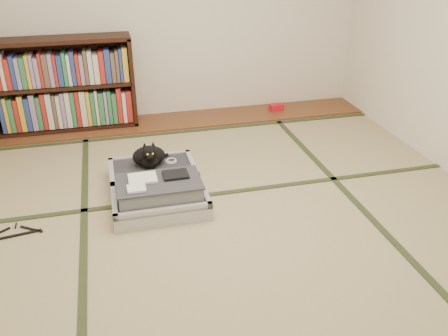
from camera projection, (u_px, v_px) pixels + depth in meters
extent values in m
plane|color=tan|center=(229.00, 222.00, 3.36)|extent=(4.50, 4.50, 0.00)
cube|color=brown|center=(182.00, 120.00, 5.08)|extent=(4.00, 0.50, 0.02)
cube|color=red|center=(276.00, 107.00, 5.32)|extent=(0.16, 0.11, 0.07)
plane|color=silver|center=(173.00, 1.00, 4.76)|extent=(4.00, 0.00, 4.00)
cube|color=#2D381E|center=(84.00, 242.00, 3.14)|extent=(0.05, 4.50, 0.01)
cube|color=#2D381E|center=(357.00, 203.00, 3.58)|extent=(0.05, 4.50, 0.01)
cube|color=#2D381E|center=(216.00, 194.00, 3.71)|extent=(4.00, 0.05, 0.01)
cube|color=#2D381E|center=(187.00, 131.00, 4.83)|extent=(4.00, 0.05, 0.01)
cube|color=black|center=(132.00, 80.00, 4.83)|extent=(0.04, 0.31, 0.88)
cube|color=black|center=(70.00, 126.00, 4.88)|extent=(1.37, 0.31, 0.04)
cube|color=black|center=(57.00, 40.00, 4.48)|extent=(1.37, 0.31, 0.04)
cube|color=black|center=(64.00, 85.00, 4.68)|extent=(1.31, 0.31, 0.03)
cube|color=black|center=(64.00, 81.00, 4.81)|extent=(1.37, 0.02, 0.88)
cube|color=gray|center=(67.00, 107.00, 4.77)|extent=(1.24, 0.22, 0.37)
cube|color=gray|center=(61.00, 67.00, 4.58)|extent=(1.24, 0.22, 0.33)
cube|color=silver|center=(160.00, 204.00, 3.47)|extent=(0.69, 0.46, 0.12)
cube|color=#2F2F36|center=(160.00, 200.00, 3.46)|extent=(0.61, 0.39, 0.09)
cube|color=silver|center=(164.00, 211.00, 3.26)|extent=(0.69, 0.04, 0.05)
cube|color=silver|center=(156.00, 182.00, 3.62)|extent=(0.69, 0.04, 0.05)
cube|color=silver|center=(114.00, 202.00, 3.37)|extent=(0.04, 0.46, 0.05)
cube|color=silver|center=(204.00, 191.00, 3.51)|extent=(0.04, 0.46, 0.05)
cube|color=silver|center=(153.00, 175.00, 3.86)|extent=(0.69, 0.46, 0.12)
cube|color=#2F2F36|center=(153.00, 172.00, 3.85)|extent=(0.61, 0.39, 0.09)
cube|color=silver|center=(156.00, 180.00, 3.65)|extent=(0.69, 0.04, 0.05)
cube|color=silver|center=(150.00, 157.00, 4.02)|extent=(0.69, 0.04, 0.05)
cube|color=silver|center=(112.00, 173.00, 3.76)|extent=(0.04, 0.46, 0.05)
cube|color=silver|center=(192.00, 164.00, 3.91)|extent=(0.04, 0.46, 0.05)
cylinder|color=black|center=(156.00, 181.00, 3.64)|extent=(0.62, 0.02, 0.02)
cube|color=gray|center=(159.00, 190.00, 3.42)|extent=(0.59, 0.36, 0.12)
cube|color=#3A3940|center=(159.00, 182.00, 3.39)|extent=(0.61, 0.38, 0.01)
cube|color=white|center=(143.00, 178.00, 3.39)|extent=(0.20, 0.17, 0.02)
cube|color=black|center=(175.00, 175.00, 3.44)|extent=(0.18, 0.15, 0.02)
cube|color=white|center=(136.00, 188.00, 3.26)|extent=(0.13, 0.11, 0.02)
cube|color=white|center=(135.00, 223.00, 3.23)|extent=(0.06, 0.01, 0.04)
cube|color=white|center=(151.00, 222.00, 3.26)|extent=(0.05, 0.01, 0.03)
cube|color=orange|center=(197.00, 215.00, 3.33)|extent=(0.05, 0.01, 0.03)
cube|color=#197F33|center=(188.00, 214.00, 3.30)|extent=(0.04, 0.01, 0.03)
ellipsoid|color=black|center=(149.00, 156.00, 3.83)|extent=(0.27, 0.17, 0.17)
ellipsoid|color=black|center=(150.00, 162.00, 3.77)|extent=(0.13, 0.10, 0.10)
ellipsoid|color=black|center=(150.00, 152.00, 3.70)|extent=(0.11, 0.10, 0.11)
sphere|color=black|center=(150.00, 157.00, 3.67)|extent=(0.05, 0.05, 0.05)
cone|color=black|center=(145.00, 145.00, 3.68)|extent=(0.04, 0.05, 0.05)
cone|color=black|center=(153.00, 144.00, 3.70)|extent=(0.04, 0.05, 0.05)
sphere|color=#A5BF33|center=(148.00, 154.00, 3.65)|extent=(0.02, 0.02, 0.02)
sphere|color=#A5BF33|center=(153.00, 154.00, 3.66)|extent=(0.02, 0.02, 0.02)
cylinder|color=black|center=(159.00, 157.00, 3.95)|extent=(0.16, 0.10, 0.03)
torus|color=white|center=(171.00, 161.00, 3.92)|extent=(0.10, 0.10, 0.01)
torus|color=white|center=(172.00, 160.00, 3.91)|extent=(0.08, 0.08, 0.01)
cube|color=black|center=(13.00, 236.00, 3.20)|extent=(0.37, 0.07, 0.01)
cube|color=black|center=(31.00, 229.00, 3.27)|extent=(0.16, 0.12, 0.01)
cylinder|color=black|center=(16.00, 225.00, 3.31)|extent=(0.01, 0.06, 0.01)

